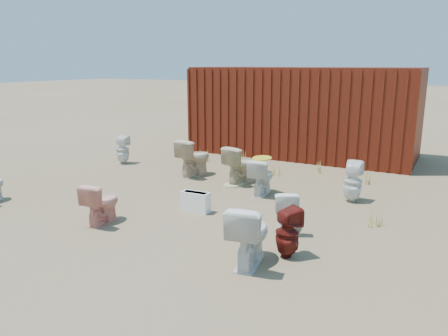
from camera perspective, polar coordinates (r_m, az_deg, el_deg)
The scene contains 21 objects.
ground at distance 8.01m, azimuth -2.06°, elevation -4.71°, with size 100.00×100.00×0.00m, color brown.
shipping_container at distance 12.43m, azimuth 10.29°, elevation 7.28°, with size 6.00×2.40×2.40m, color #4D120C.
toilet_front_pink at distance 7.24m, azimuth -15.71°, elevation -4.41°, with size 0.38×0.67×0.68m, color #EE9B8A.
toilet_front_c at distance 6.76m, azimuth 7.96°, elevation -5.44°, with size 0.36×0.63×0.64m, color white.
toilet_front_maroon at distance 5.84m, azimuth 8.28°, elevation -8.37°, with size 0.31×0.31×0.68m, color #601510.
toilet_front_e at distance 5.58m, azimuth 3.31°, elevation -8.59°, with size 0.45×0.79×0.81m, color white.
toilet_back_a at distance 11.41m, azimuth -13.10°, elevation 2.35°, with size 0.33×0.33×0.73m, color white.
toilet_back_beige_left at distance 9.92m, azimuth -3.91°, elevation 1.39°, with size 0.48×0.84×0.85m, color beige.
toilet_back_beige_right at distance 9.31m, azimuth 2.21°, elevation 0.46°, with size 0.45×0.79×0.81m, color beige.
toilet_back_yellowlid at distance 8.54m, azimuth 4.95°, elevation -1.11°, with size 0.40×0.69×0.71m, color white.
toilet_back_e at distance 8.38m, azimuth 16.47°, elevation -1.73°, with size 0.34×0.35×0.76m, color white.
yellow_lid at distance 8.46m, azimuth 5.00°, elevation 1.29°, with size 0.36×0.45×0.03m, color yellow.
loose_tank at distance 7.57m, azimuth -3.74°, elevation -4.43°, with size 0.50×0.20×0.35m, color white.
loose_lid_near at distance 9.22m, azimuth 1.30°, elevation -2.17°, with size 0.38×0.49×0.02m, color #BCB188.
loose_lid_far at distance 9.88m, azimuth 1.62°, elevation -1.10°, with size 0.36×0.47×0.02m, color tan.
weed_clump_a at distance 11.45m, azimuth -2.77°, elevation 1.69°, with size 0.36×0.36×0.32m, color tan.
weed_clump_b at distance 10.10m, azimuth 6.94°, elevation -0.01°, with size 0.32×0.32×0.32m, color tan.
weed_clump_c at distance 9.78m, azimuth 17.83°, elevation -0.96°, with size 0.36×0.36×0.34m, color tan.
weed_clump_d at distance 11.41m, azimuth 2.60°, elevation 1.58°, with size 0.30×0.30×0.30m, color tan.
weed_clump_e at distance 10.53m, azimuth 12.32°, elevation 0.20°, with size 0.34×0.34×0.27m, color tan.
weed_clump_f at distance 7.33m, azimuth 18.91°, elevation -6.14°, with size 0.28×0.28×0.26m, color tan.
Camera 1 is at (3.90, -6.54, 2.50)m, focal length 35.00 mm.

